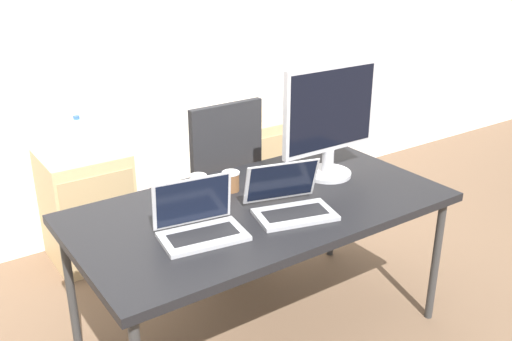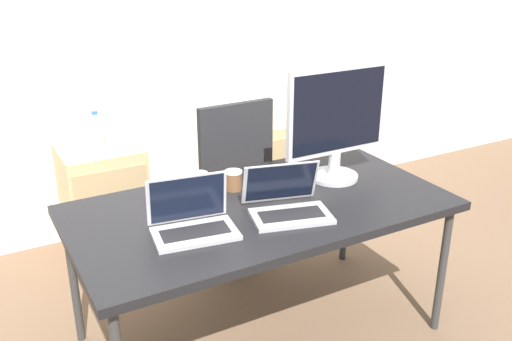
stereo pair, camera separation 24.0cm
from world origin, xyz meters
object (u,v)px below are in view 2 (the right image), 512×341
cabinet_left (104,199)px  cabinet_right (271,165)px  laptop_left (192,221)px  water_bottle (96,130)px  monitor (337,122)px  coffee_cup_white (200,184)px  laptop_right (287,204)px  coffee_cup_brown (233,180)px  office_chair (222,203)px

cabinet_left → cabinet_right: 1.20m
laptop_left → water_bottle: bearing=92.7°
water_bottle → monitor: monitor is taller
cabinet_left → laptop_left: 1.38m
monitor → coffee_cup_white: (-0.68, 0.13, -0.24)m
cabinet_left → laptop_left: bearing=-87.3°
coffee_cup_white → laptop_right: bearing=-54.7°
cabinet_left → water_bottle: water_bottle is taller
coffee_cup_brown → monitor: bearing=-13.1°
coffee_cup_white → laptop_left: bearing=-118.5°
office_chair → water_bottle: bearing=141.2°
laptop_right → monitor: size_ratio=0.67×
monitor → water_bottle: bearing=129.0°
water_bottle → laptop_left: 1.32m
office_chair → cabinet_left: bearing=141.3°
cabinet_left → monitor: (0.91, -1.13, 0.68)m
laptop_left → coffee_cup_white: laptop_left is taller
office_chair → coffee_cup_white: 0.75m
cabinet_right → water_bottle: bearing=179.9°
monitor → coffee_cup_brown: monitor is taller
monitor → cabinet_left: bearing=129.0°
cabinet_left → cabinet_right: (1.20, 0.00, 0.00)m
water_bottle → coffee_cup_brown: (0.40, -1.01, -0.03)m
cabinet_right → coffee_cup_brown: coffee_cup_brown is taller
coffee_cup_white → coffee_cup_brown: coffee_cup_white is taller
cabinet_left → cabinet_right: size_ratio=1.00×
cabinet_right → office_chair: bearing=-142.3°
laptop_right → coffee_cup_brown: size_ratio=4.01×
cabinet_left → monitor: monitor is taller
cabinet_left → laptop_right: 1.51m
laptop_left → monitor: size_ratio=0.65×
laptop_left → coffee_cup_white: size_ratio=3.22×
cabinet_left → laptop_left: (0.06, -1.31, 0.42)m
coffee_cup_brown → office_chair: bearing=70.7°
laptop_left → laptop_right: laptop_left is taller
office_chair → laptop_left: (-0.53, -0.84, 0.39)m
laptop_left → coffee_cup_brown: bearing=41.6°
water_bottle → coffee_cup_white: size_ratio=1.95×
laptop_right → coffee_cup_white: size_ratio=3.35×
water_bottle → laptop_right: bearing=-70.1°
office_chair → monitor: size_ratio=1.82×
monitor → office_chair: bearing=116.2°
cabinet_left → coffee_cup_brown: (0.40, -1.01, 0.43)m
cabinet_right → laptop_right: bearing=-117.5°
laptop_left → cabinet_right: bearing=49.0°
coffee_cup_brown → cabinet_right: bearing=51.6°
water_bottle → coffee_cup_brown: water_bottle is taller
laptop_left → coffee_cup_white: (0.17, 0.32, 0.01)m
coffee_cup_white → monitor: bearing=-11.0°
office_chair → cabinet_right: size_ratio=1.51×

